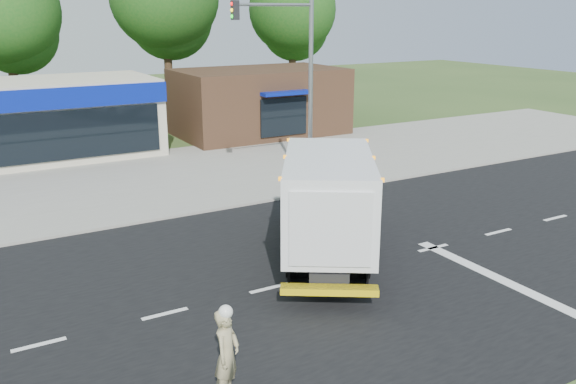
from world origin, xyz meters
The scene contains 10 objects.
ground centered at (0.00, 0.00, 0.00)m, with size 120.00×120.00×0.00m, color #385123.
road_asphalt centered at (0.00, 0.00, 0.00)m, with size 60.00×14.00×0.02m, color black.
sidewalk centered at (0.00, 8.20, 0.06)m, with size 60.00×2.40×0.12m, color gray.
parking_apron centered at (0.00, 14.00, 0.01)m, with size 60.00×9.00×0.02m, color gray.
lane_markings centered at (1.35, -1.35, 0.02)m, with size 55.20×7.00×0.01m.
ems_box_truck centered at (-0.33, 1.20, 1.97)m, with size 6.11×7.77×3.41m.
emergency_worker centered at (-6.04, -3.95, 0.99)m, with size 0.82×0.80×2.02m.
brown_storefront centered at (7.00, 19.98, 2.00)m, with size 10.00×6.70×4.00m.
traffic_signal_pole centered at (2.35, 7.60, 4.92)m, with size 3.51×0.25×8.00m.
background_trees centered at (-0.85, 28.16, 7.38)m, with size 36.77×7.39×12.10m.
Camera 1 is at (-10.19, -13.59, 7.35)m, focal length 38.00 mm.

